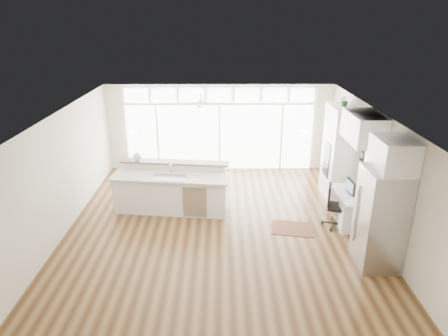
{
  "coord_description": "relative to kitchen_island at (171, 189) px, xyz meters",
  "views": [
    {
      "loc": [
        0.05,
        -8.13,
        4.66
      ],
      "look_at": [
        0.12,
        0.6,
        1.3
      ],
      "focal_mm": 32.0,
      "sensor_mm": 36.0,
      "label": 1
    }
  ],
  "objects": [
    {
      "name": "recessed_lights",
      "position": [
        1.2,
        -0.79,
        2.1
      ],
      "size": [
        3.4,
        3.0,
        0.02
      ],
      "primitive_type": "cube",
      "color": "white",
      "rests_on": "ceiling"
    },
    {
      "name": "oven_cabinet",
      "position": [
        4.37,
        0.81,
        0.67
      ],
      "size": [
        0.64,
        1.2,
        2.5
      ],
      "primitive_type": "cube",
      "color": "white",
      "rests_on": "floor"
    },
    {
      "name": "glass_wall",
      "position": [
        1.2,
        2.95,
        0.47
      ],
      "size": [
        5.8,
        0.06,
        2.08
      ],
      "primitive_type": "cube",
      "color": "white",
      "rests_on": "wall_back"
    },
    {
      "name": "ceiling",
      "position": [
        1.2,
        -0.99,
        2.12
      ],
      "size": [
        7.0,
        8.0,
        0.02
      ],
      "primitive_type": "cube",
      "color": "white",
      "rests_on": "wall_back"
    },
    {
      "name": "upper_cabinets",
      "position": [
        4.37,
        -0.69,
        1.77
      ],
      "size": [
        0.64,
        1.3,
        0.64
      ],
      "primitive_type": "cube",
      "color": "white",
      "rests_on": "wall_right"
    },
    {
      "name": "wall_right",
      "position": [
        4.7,
        -0.99,
        0.77
      ],
      "size": [
        0.04,
        8.0,
        2.7
      ],
      "primitive_type": "cube",
      "color": "beige",
      "rests_on": "floor"
    },
    {
      "name": "wall_front",
      "position": [
        1.2,
        -4.99,
        0.77
      ],
      "size": [
        7.0,
        0.04,
        2.7
      ],
      "primitive_type": "cube",
      "color": "beige",
      "rests_on": "floor"
    },
    {
      "name": "potted_plant",
      "position": [
        4.37,
        0.81,
        2.03
      ],
      "size": [
        0.27,
        0.3,
        0.23
      ],
      "primitive_type": "imported",
      "rotation": [
        0.0,
        0.0,
        0.02
      ],
      "color": "#315C27",
      "rests_on": "oven_cabinet"
    },
    {
      "name": "fishbowl",
      "position": [
        -0.9,
        0.51,
        0.69
      ],
      "size": [
        0.22,
        0.22,
        0.21
      ],
      "primitive_type": "sphere",
      "rotation": [
        0.0,
        0.0,
        0.01
      ],
      "color": "silver",
      "rests_on": "kitchen_island"
    },
    {
      "name": "framed_photos",
      "position": [
        4.66,
        -0.07,
        0.82
      ],
      "size": [
        0.06,
        0.22,
        0.8
      ],
      "primitive_type": "cube",
      "color": "black",
      "rests_on": "wall_right"
    },
    {
      "name": "office_chair",
      "position": [
        3.94,
        -0.85,
        -0.07
      ],
      "size": [
        0.65,
        0.62,
        1.02
      ],
      "primitive_type": "cube",
      "rotation": [
        0.0,
        0.0,
        -0.29
      ],
      "color": "black",
      "rests_on": "floor"
    },
    {
      "name": "wall_left",
      "position": [
        -2.3,
        -0.99,
        0.77
      ],
      "size": [
        0.04,
        8.0,
        2.7
      ],
      "primitive_type": "cube",
      "color": "beige",
      "rests_on": "floor"
    },
    {
      "name": "wall_back",
      "position": [
        1.2,
        3.01,
        0.77
      ],
      "size": [
        7.0,
        0.04,
        2.7
      ],
      "primitive_type": "cube",
      "color": "beige",
      "rests_on": "floor"
    },
    {
      "name": "kitchen_island",
      "position": [
        0.0,
        0.0,
        0.0
      ],
      "size": [
        3.02,
        1.43,
        1.16
      ],
      "primitive_type": "cube",
      "rotation": [
        0.0,
        0.0,
        -0.12
      ],
      "color": "white",
      "rests_on": "floor"
    },
    {
      "name": "desk_nook",
      "position": [
        4.33,
        -0.69,
        -0.2
      ],
      "size": [
        0.72,
        1.3,
        0.76
      ],
      "primitive_type": "cube",
      "color": "white",
      "rests_on": "floor"
    },
    {
      "name": "rug",
      "position": [
        2.92,
        -0.97,
        -0.57
      ],
      "size": [
        1.08,
        0.86,
        0.01
      ],
      "primitive_type": "cube",
      "rotation": [
        0.0,
        0.0,
        -0.19
      ],
      "color": "#3C1F13",
      "rests_on": "floor"
    },
    {
      "name": "transom_row",
      "position": [
        1.2,
        2.95,
        1.8
      ],
      "size": [
        5.9,
        0.06,
        0.4
      ],
      "primitive_type": "cube",
      "color": "white",
      "rests_on": "wall_back"
    },
    {
      "name": "keyboard",
      "position": [
        4.08,
        -0.69,
        0.19
      ],
      "size": [
        0.18,
        0.37,
        0.02
      ],
      "primitive_type": "cube",
      "rotation": [
        0.0,
        0.0,
        0.13
      ],
      "color": "white",
      "rests_on": "desk_nook"
    },
    {
      "name": "ceiling_fan",
      "position": [
        0.7,
        1.81,
        1.9
      ],
      "size": [
        1.16,
        1.16,
        0.32
      ],
      "primitive_type": "cube",
      "color": "white",
      "rests_on": "ceiling"
    },
    {
      "name": "refrigerator",
      "position": [
        4.31,
        -2.34,
        0.42
      ],
      "size": [
        0.76,
        0.9,
        2.0
      ],
      "primitive_type": "cube",
      "color": "#B1B1B6",
      "rests_on": "floor"
    },
    {
      "name": "monitor",
      "position": [
        4.25,
        -0.69,
        0.36
      ],
      "size": [
        0.11,
        0.44,
        0.36
      ],
      "primitive_type": "cube",
      "rotation": [
        0.0,
        0.0,
        0.1
      ],
      "color": "black",
      "rests_on": "desk_nook"
    },
    {
      "name": "floor",
      "position": [
        1.2,
        -0.99,
        -0.59
      ],
      "size": [
        7.0,
        8.0,
        0.02
      ],
      "primitive_type": "cube",
      "color": "#422A14",
      "rests_on": "ground"
    },
    {
      "name": "desk_window",
      "position": [
        4.66,
        -0.69,
        0.97
      ],
      "size": [
        0.04,
        0.85,
        0.85
      ],
      "primitive_type": "cube",
      "color": "white",
      "rests_on": "wall_right"
    },
    {
      "name": "fridge_cabinet",
      "position": [
        4.37,
        -2.34,
        1.72
      ],
      "size": [
        0.64,
        0.9,
        0.6
      ],
      "primitive_type": "cube",
      "color": "white",
      "rests_on": "wall_right"
    }
  ]
}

